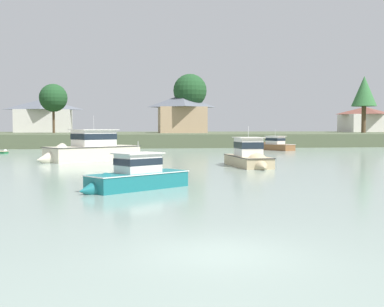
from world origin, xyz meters
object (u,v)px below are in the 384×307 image
cruiser_wood (273,147)px  cruiser_teal (131,181)px  cruiser_cream (85,154)px  mooring_buoy_white (5,151)px  cruiser_sand (250,160)px  mooring_buoy_green (146,165)px

cruiser_wood → cruiser_teal: 47.51m
cruiser_wood → cruiser_cream: cruiser_cream is taller
cruiser_cream → mooring_buoy_white: size_ratio=18.34×
mooring_buoy_white → cruiser_sand: bearing=-46.9°
cruiser_teal → cruiser_cream: bearing=100.9°
mooring_buoy_white → cruiser_teal: bearing=-68.5°
mooring_buoy_green → mooring_buoy_white: bearing=124.8°
cruiser_teal → cruiser_cream: 23.26m
cruiser_wood → cruiser_teal: (-20.29, -42.96, -0.04)m
cruiser_teal → cruiser_cream: size_ratio=0.60×
cruiser_wood → cruiser_cream: 31.85m
cruiser_sand → mooring_buoy_green: cruiser_sand is taller
mooring_buoy_green → mooring_buoy_white: size_ratio=0.82×
cruiser_wood → mooring_buoy_white: 36.74m
cruiser_cream → cruiser_sand: size_ratio=1.29×
cruiser_cream → mooring_buoy_white: (-12.03, 18.95, -0.62)m
cruiser_sand → mooring_buoy_white: cruiser_sand is taller
cruiser_teal → mooring_buoy_white: cruiser_teal is taller
cruiser_wood → mooring_buoy_green: cruiser_wood is taller
cruiser_wood → cruiser_sand: 31.01m
mooring_buoy_green → cruiser_teal: bearing=-94.5°
cruiser_teal → mooring_buoy_white: size_ratio=10.97×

